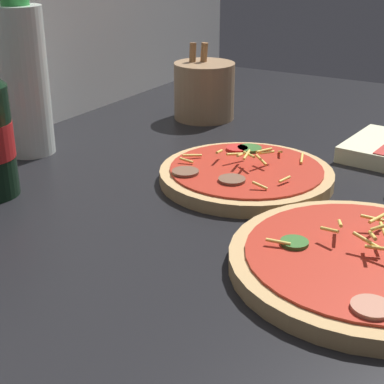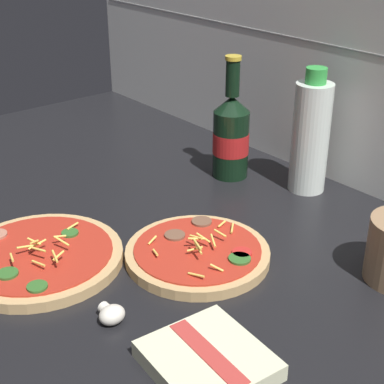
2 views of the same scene
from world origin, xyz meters
TOP-DOWN VIEW (x-y plane):
  - counter_slab at (0.00, 0.00)cm, footprint 160.00×90.00cm
  - pizza_near at (-5.25, -17.10)cm, footprint 26.99×26.99cm
  - pizza_far at (10.20, 3.46)cm, footprint 23.64×23.64cm
  - oil_bottle at (4.16, 37.47)cm, footprint 7.36×7.36cm
  - utensil_crock at (34.49, 23.80)cm, footprint 11.02×11.02cm

SIDE VIEW (x-z plane):
  - counter_slab at x=0.00cm, z-range 0.00..2.50cm
  - pizza_far at x=10.20cm, z-range 1.26..5.79cm
  - pizza_near at x=-5.25cm, z-range 0.90..6.16cm
  - utensil_crock at x=34.49cm, z-range 0.88..14.44cm
  - oil_bottle at x=4.16cm, z-range 1.50..26.45cm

